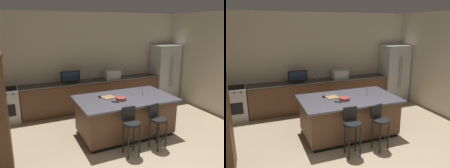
{
  "view_description": "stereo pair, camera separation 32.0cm",
  "coord_description": "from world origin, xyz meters",
  "views": [
    {
      "loc": [
        -2.33,
        -2.64,
        2.6
      ],
      "look_at": [
        0.12,
        2.84,
        1.02
      ],
      "focal_mm": 36.2,
      "sensor_mm": 36.0,
      "label": 1
    },
    {
      "loc": [
        -2.03,
        -2.76,
        2.6
      ],
      "look_at": [
        0.12,
        2.84,
        1.02
      ],
      "focal_mm": 36.2,
      "sensor_mm": 36.0,
      "label": 2
    }
  ],
  "objects": [
    {
      "name": "wall_back",
      "position": [
        0.0,
        4.22,
        1.49
      ],
      "size": [
        6.65,
        0.12,
        2.98
      ],
      "primitive_type": "cube",
      "color": "beige",
      "rests_on": "ground_plane"
    },
    {
      "name": "wall_right",
      "position": [
        3.12,
        2.11,
        1.49
      ],
      "size": [
        0.12,
        4.62,
        2.98
      ],
      "primitive_type": "cube",
      "color": "beige",
      "rests_on": "ground_plane"
    },
    {
      "name": "counter_back",
      "position": [
        -0.05,
        3.84,
        0.46
      ],
      "size": [
        4.4,
        0.62,
        0.92
      ],
      "color": "brown",
      "rests_on": "ground_plane"
    },
    {
      "name": "kitchen_island",
      "position": [
        0.03,
        1.88,
        0.47
      ],
      "size": [
        2.3,
        1.36,
        0.93
      ],
      "color": "black",
      "rests_on": "ground_plane"
    },
    {
      "name": "refrigerator",
      "position": [
        2.58,
        3.79,
        0.96
      ],
      "size": [
        0.86,
        0.74,
        1.92
      ],
      "color": "#B7BABF",
      "rests_on": "ground_plane"
    },
    {
      "name": "range_oven",
      "position": [
        -2.64,
        3.84,
        0.47
      ],
      "size": [
        0.75,
        0.63,
        0.94
      ],
      "color": "#B7BABF",
      "rests_on": "ground_plane"
    },
    {
      "name": "microwave",
      "position": [
        0.56,
        3.84,
        1.06
      ],
      "size": [
        0.48,
        0.36,
        0.28
      ],
      "primitive_type": "cube",
      "color": "#B7BABF",
      "rests_on": "counter_back"
    },
    {
      "name": "tv_monitor",
      "position": [
        -0.81,
        3.78,
        1.09
      ],
      "size": [
        0.57,
        0.16,
        0.37
      ],
      "color": "black",
      "rests_on": "counter_back"
    },
    {
      "name": "sink_faucet_back",
      "position": [
        -0.15,
        3.94,
        1.04
      ],
      "size": [
        0.02,
        0.02,
        0.24
      ],
      "primitive_type": "cylinder",
      "color": "#B2B2B7",
      "rests_on": "counter_back"
    },
    {
      "name": "sink_faucet_island",
      "position": [
        0.51,
        1.88,
        1.04
      ],
      "size": [
        0.02,
        0.02,
        0.22
      ],
      "primitive_type": "cylinder",
      "color": "#B2B2B7",
      "rests_on": "kitchen_island"
    },
    {
      "name": "bar_stool_left",
      "position": [
        -0.28,
        1.02,
        0.6
      ],
      "size": [
        0.34,
        0.34,
        1.0
      ],
      "rotation": [
        0.0,
        0.0,
        -0.04
      ],
      "color": "black",
      "rests_on": "ground_plane"
    },
    {
      "name": "bar_stool_right",
      "position": [
        0.36,
        1.02,
        0.58
      ],
      "size": [
        0.35,
        0.37,
        0.97
      ],
      "rotation": [
        0.0,
        0.0,
        0.24
      ],
      "color": "black",
      "rests_on": "ground_plane"
    },
    {
      "name": "fruit_bowl",
      "position": [
        -0.14,
        1.76,
        0.96
      ],
      "size": [
        0.25,
        0.25,
        0.07
      ],
      "primitive_type": "cylinder",
      "color": "#993833",
      "rests_on": "kitchen_island"
    },
    {
      "name": "cell_phone",
      "position": [
        -0.51,
        2.15,
        0.93
      ],
      "size": [
        0.11,
        0.16,
        0.01
      ],
      "primitive_type": "cube",
      "rotation": [
        0.0,
        0.0,
        -0.29
      ],
      "color": "black",
      "rests_on": "kitchen_island"
    },
    {
      "name": "tv_remote",
      "position": [
        -0.33,
        1.67,
        0.94
      ],
      "size": [
        0.14,
        0.16,
        0.02
      ],
      "primitive_type": "cube",
      "rotation": [
        0.0,
        0.0,
        0.68
      ],
      "color": "black",
      "rests_on": "kitchen_island"
    },
    {
      "name": "cutting_board",
      "position": [
        -0.34,
        2.04,
        0.94
      ],
      "size": [
        0.32,
        0.3,
        0.02
      ],
      "primitive_type": "cube",
      "rotation": [
        0.0,
        0.0,
        0.17
      ],
      "color": "#A87F51",
      "rests_on": "kitchen_island"
    }
  ]
}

